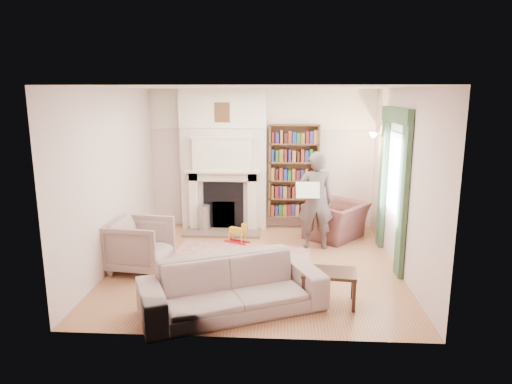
# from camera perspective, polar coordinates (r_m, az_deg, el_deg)

# --- Properties ---
(floor) EXTENTS (4.50, 4.50, 0.00)m
(floor) POSITION_cam_1_polar(r_m,az_deg,el_deg) (7.47, -0.11, -9.07)
(floor) COLOR brown
(floor) RESTS_ON ground
(ceiling) EXTENTS (4.50, 4.50, 0.00)m
(ceiling) POSITION_cam_1_polar(r_m,az_deg,el_deg) (6.95, -0.12, 12.95)
(ceiling) COLOR white
(ceiling) RESTS_ON wall_back
(wall_back) EXTENTS (4.50, 0.00, 4.50)m
(wall_back) POSITION_cam_1_polar(r_m,az_deg,el_deg) (9.29, 0.73, 4.14)
(wall_back) COLOR silver
(wall_back) RESTS_ON floor
(wall_front) EXTENTS (4.50, 0.00, 4.50)m
(wall_front) POSITION_cam_1_polar(r_m,az_deg,el_deg) (4.89, -1.73, -3.38)
(wall_front) COLOR silver
(wall_front) RESTS_ON floor
(wall_left) EXTENTS (0.00, 4.50, 4.50)m
(wall_left) POSITION_cam_1_polar(r_m,az_deg,el_deg) (7.55, -17.42, 1.66)
(wall_left) COLOR silver
(wall_left) RESTS_ON floor
(wall_right) EXTENTS (0.00, 4.50, 4.50)m
(wall_right) POSITION_cam_1_polar(r_m,az_deg,el_deg) (7.30, 17.81, 1.28)
(wall_right) COLOR silver
(wall_right) RESTS_ON floor
(fireplace) EXTENTS (1.70, 0.58, 2.80)m
(fireplace) POSITION_cam_1_polar(r_m,az_deg,el_deg) (9.16, -4.03, 3.91)
(fireplace) COLOR silver
(fireplace) RESTS_ON floor
(bookcase) EXTENTS (1.00, 0.24, 1.85)m
(bookcase) POSITION_cam_1_polar(r_m,az_deg,el_deg) (9.19, 4.74, 2.59)
(bookcase) COLOR brown
(bookcase) RESTS_ON floor
(window) EXTENTS (0.02, 0.90, 1.30)m
(window) POSITION_cam_1_polar(r_m,az_deg,el_deg) (7.67, 17.00, 2.22)
(window) COLOR silver
(window) RESTS_ON wall_right
(curtain_left) EXTENTS (0.07, 0.32, 2.40)m
(curtain_left) POSITION_cam_1_polar(r_m,az_deg,el_deg) (7.04, 17.90, -0.78)
(curtain_left) COLOR #334D31
(curtain_left) RESTS_ON floor
(curtain_right) EXTENTS (0.07, 0.32, 2.40)m
(curtain_right) POSITION_cam_1_polar(r_m,az_deg,el_deg) (8.37, 15.57, 1.39)
(curtain_right) COLOR #334D31
(curtain_right) RESTS_ON floor
(pelmet) EXTENTS (0.09, 1.70, 0.24)m
(pelmet) POSITION_cam_1_polar(r_m,az_deg,el_deg) (7.56, 17.11, 9.18)
(pelmet) COLOR #334D31
(pelmet) RESTS_ON wall_right
(wall_sconce) EXTENTS (0.20, 0.24, 0.24)m
(wall_sconce) POSITION_cam_1_polar(r_m,az_deg,el_deg) (8.63, 14.18, 6.48)
(wall_sconce) COLOR gold
(wall_sconce) RESTS_ON wall_right
(rug) EXTENTS (2.54, 2.07, 0.01)m
(rug) POSITION_cam_1_polar(r_m,az_deg,el_deg) (7.63, -2.46, -8.57)
(rug) COLOR #C3A993
(rug) RESTS_ON floor
(armchair_reading) EXTENTS (1.37, 1.39, 0.68)m
(armchair_reading) POSITION_cam_1_polar(r_m,az_deg,el_deg) (8.81, 10.01, -3.56)
(armchair_reading) COLOR #492728
(armchair_reading) RESTS_ON floor
(armchair_left) EXTENTS (0.98, 0.95, 0.80)m
(armchair_left) POSITION_cam_1_polar(r_m,az_deg,el_deg) (7.39, -14.28, -6.40)
(armchair_left) COLOR #ABA28D
(armchair_left) RESTS_ON floor
(sofa) EXTENTS (2.46, 1.75, 0.67)m
(sofa) POSITION_cam_1_polar(r_m,az_deg,el_deg) (5.86, -2.93, -11.73)
(sofa) COLOR gray
(sofa) RESTS_ON floor
(man_reading) EXTENTS (0.65, 0.44, 1.74)m
(man_reading) POSITION_cam_1_polar(r_m,az_deg,el_deg) (8.06, 7.45, -1.08)
(man_reading) COLOR #514441
(man_reading) RESTS_ON floor
(newspaper) EXTENTS (0.41, 0.13, 0.27)m
(newspaper) POSITION_cam_1_polar(r_m,az_deg,el_deg) (7.80, 6.49, 0.24)
(newspaper) COLOR white
(newspaper) RESTS_ON man_reading
(coffee_table) EXTENTS (0.74, 0.52, 0.45)m
(coffee_table) POSITION_cam_1_polar(r_m,az_deg,el_deg) (6.18, 9.06, -11.68)
(coffee_table) COLOR #321B11
(coffee_table) RESTS_ON floor
(paraffin_heater) EXTENTS (0.25, 0.25, 0.55)m
(paraffin_heater) POSITION_cam_1_polar(r_m,az_deg,el_deg) (9.11, -6.49, -3.35)
(paraffin_heater) COLOR #A7AAAF
(paraffin_heater) RESTS_ON floor
(rocking_horse) EXTENTS (0.48, 0.35, 0.39)m
(rocking_horse) POSITION_cam_1_polar(r_m,az_deg,el_deg) (8.43, -2.39, -5.13)
(rocking_horse) COLOR gold
(rocking_horse) RESTS_ON rug
(board_game) EXTENTS (0.35, 0.35, 0.03)m
(board_game) POSITION_cam_1_polar(r_m,az_deg,el_deg) (7.12, -4.01, -9.95)
(board_game) COLOR gold
(board_game) RESTS_ON rug
(game_box_lid) EXTENTS (0.32, 0.23, 0.05)m
(game_box_lid) POSITION_cam_1_polar(r_m,az_deg,el_deg) (7.54, -4.23, -8.58)
(game_box_lid) COLOR red
(game_box_lid) RESTS_ON rug
(comic_annuals) EXTENTS (0.66, 0.47, 0.02)m
(comic_annuals) POSITION_cam_1_polar(r_m,az_deg,el_deg) (7.05, 1.15, -10.23)
(comic_annuals) COLOR red
(comic_annuals) RESTS_ON rug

